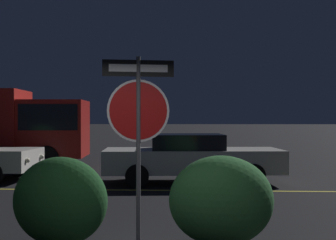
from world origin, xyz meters
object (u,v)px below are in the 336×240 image
hedge_bush_2 (60,201)px  hedge_bush_3 (221,201)px  stop_sign (138,113)px  delivery_truck (6,125)px  passing_car_2 (192,158)px

hedge_bush_2 → hedge_bush_3: bearing=2.7°
hedge_bush_2 → stop_sign: bearing=-7.7°
hedge_bush_2 → delivery_truck: 11.02m
passing_car_2 → stop_sign: bearing=-11.1°
stop_sign → hedge_bush_3: (1.12, 0.25, -1.21)m
hedge_bush_2 → delivery_truck: (-4.73, 9.91, 0.91)m
hedge_bush_3 → delivery_truck: (-6.95, 9.81, 0.90)m
stop_sign → delivery_truck: 11.63m
stop_sign → hedge_bush_3: bearing=1.2°
stop_sign → hedge_bush_3: size_ratio=1.79×
passing_car_2 → hedge_bush_3: bearing=-1.2°
delivery_truck → hedge_bush_3: bearing=30.5°
stop_sign → passing_car_2: stop_sign is taller
stop_sign → passing_car_2: size_ratio=0.52×
hedge_bush_3 → passing_car_2: size_ratio=0.29×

